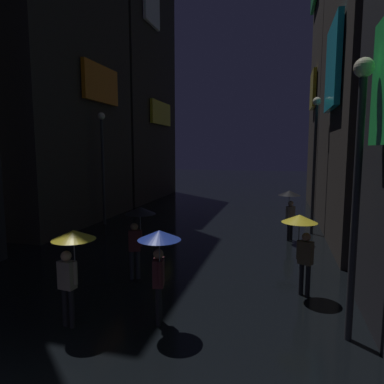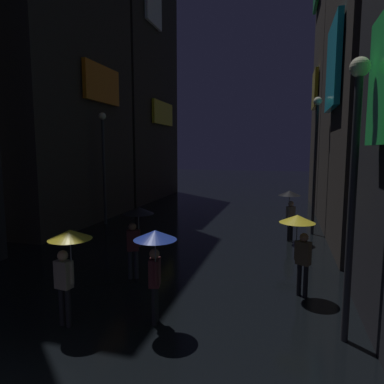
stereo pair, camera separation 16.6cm
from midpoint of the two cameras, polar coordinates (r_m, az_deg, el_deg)
The scene contains 11 objects.
building_left_mid at distance 20.42m, azimuth -22.28°, elevation 27.17°, with size 4.25×8.68×21.87m.
building_left_far at distance 27.48m, azimuth -10.14°, elevation 18.07°, with size 4.25×8.75×18.08m.
building_right_far at distance 25.05m, azimuth 24.80°, elevation 22.75°, with size 4.25×7.16×21.56m.
pedestrian_near_crossing_yellow at distance 9.20m, azimuth 17.28°, elevation -6.42°, with size 0.90×0.90×2.12m.
pedestrian_midstreet_left_black at distance 10.05m, azimuth -9.40°, elevation -5.06°, with size 0.90×0.90×2.12m.
pedestrian_foreground_left_blue at distance 7.28m, azimuth -6.17°, elevation -9.70°, with size 0.90×0.90×2.12m.
pedestrian_far_right_black at distance 14.49m, azimuth 15.65°, elevation -1.50°, with size 0.90×0.90×2.12m.
pedestrian_midstreet_centre_yellow at distance 7.67m, azimuth -20.03°, elevation -9.25°, with size 0.90×0.90×2.12m.
streetlamp_right_near at distance 7.11m, azimuth 25.32°, elevation 3.43°, with size 0.36×0.36×5.42m.
streetlamp_left_far at distance 17.63m, azimuth -14.94°, elevation 5.93°, with size 0.36×0.36×5.58m.
streetlamp_right_far at distance 15.95m, azimuth 19.52°, elevation 6.49°, with size 0.36×0.36×6.00m.
Camera 1 is at (3.61, -2.19, 3.77)m, focal length 32.00 mm.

